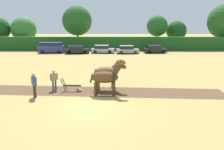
{
  "coord_description": "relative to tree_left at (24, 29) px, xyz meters",
  "views": [
    {
      "loc": [
        1.51,
        -12.7,
        5.0
      ],
      "look_at": [
        1.38,
        4.44,
        1.1
      ],
      "focal_mm": 35.0,
      "sensor_mm": 36.0,
      "label": 1
    }
  ],
  "objects": [
    {
      "name": "ground_plane",
      "position": [
        18.64,
        -36.97,
        -4.12
      ],
      "size": [
        240.0,
        240.0,
        0.0
      ],
      "primitive_type": "plane",
      "color": "#998447"
    },
    {
      "name": "plow",
      "position": [
        17.04,
        -33.38,
        -3.8
      ],
      "size": [
        1.66,
        0.48,
        1.13
      ],
      "rotation": [
        0.0,
        0.0,
        -0.06
      ],
      "color": "#4C331E",
      "rests_on": "ground"
    },
    {
      "name": "parked_car_center_right",
      "position": [
        27.76,
        -9.17,
        -3.43
      ],
      "size": [
        4.27,
        2.11,
        1.44
      ],
      "rotation": [
        0.0,
        0.0,
        0.1
      ],
      "color": "black",
      "rests_on": "ground"
    },
    {
      "name": "tree_center_right",
      "position": [
        34.61,
        1.75,
        -0.33
      ],
      "size": [
        4.56,
        4.56,
        6.09
      ],
      "color": "#4C3823",
      "rests_on": "ground"
    },
    {
      "name": "draft_horse_lead_left",
      "position": [
        19.61,
        -34.19,
        -2.8
      ],
      "size": [
        2.76,
        1.01,
        2.42
      ],
      "rotation": [
        0.0,
        0.0,
        -0.06
      ],
      "color": "#513319",
      "rests_on": "ground"
    },
    {
      "name": "parked_van",
      "position": [
        8.55,
        -9.1,
        -3.11
      ],
      "size": [
        4.88,
        2.31,
        1.97
      ],
      "rotation": [
        0.0,
        0.0,
        0.08
      ],
      "color": "navy",
      "rests_on": "ground"
    },
    {
      "name": "parked_car_left",
      "position": [
        13.39,
        -10.06,
        -3.43
      ],
      "size": [
        4.58,
        2.4,
        1.42
      ],
      "rotation": [
        0.0,
        0.0,
        0.13
      ],
      "color": "black",
      "rests_on": "ground"
    },
    {
      "name": "parked_car_center",
      "position": [
        22.61,
        -9.93,
        -3.43
      ],
      "size": [
        4.21,
        2.12,
        1.45
      ],
      "rotation": [
        0.0,
        0.0,
        0.08
      ],
      "color": "#9E9EA8",
      "rests_on": "ground"
    },
    {
      "name": "farmer_at_plow",
      "position": [
        15.45,
        -33.03,
        -3.21
      ],
      "size": [
        0.54,
        0.44,
        1.59
      ],
      "rotation": [
        0.0,
        0.0,
        -0.93
      ],
      "color": "#4C4C4C",
      "rests_on": "ground"
    },
    {
      "name": "parked_car_center_left",
      "position": [
        18.1,
        -9.28,
        -3.42
      ],
      "size": [
        4.37,
        2.04,
        1.46
      ],
      "rotation": [
        0.0,
        0.0,
        -0.08
      ],
      "color": "#A8A8B2",
      "rests_on": "ground"
    },
    {
      "name": "hedgerow",
      "position": [
        18.64,
        -4.83,
        -2.74
      ],
      "size": [
        60.84,
        1.73,
        2.76
      ],
      "primitive_type": "cube",
      "color": "#1E511E",
      "rests_on": "ground"
    },
    {
      "name": "tree_center_left",
      "position": [
        11.82,
        1.38,
        1.92
      ],
      "size": [
        6.69,
        6.69,
        9.4
      ],
      "color": "#423323",
      "rests_on": "ground"
    },
    {
      "name": "tree_center",
      "position": [
        29.77,
        -0.11,
        0.75
      ],
      "size": [
        4.59,
        4.59,
        7.2
      ],
      "color": "brown",
      "rests_on": "ground"
    },
    {
      "name": "plowed_furrow_strip",
      "position": [
        15.66,
        -33.3,
        -4.12
      ],
      "size": [
        25.91,
        4.15,
        0.01
      ],
      "primitive_type": "cube",
      "rotation": [
        0.0,
        0.0,
        -0.06
      ],
      "color": "brown",
      "rests_on": "ground"
    },
    {
      "name": "farmer_onlooker_left",
      "position": [
        14.53,
        -34.82,
        -3.09
      ],
      "size": [
        0.49,
        0.55,
        1.75
      ],
      "rotation": [
        0.0,
        0.0,
        0.71
      ],
      "color": "#38332D",
      "rests_on": "ground"
    },
    {
      "name": "farmer_beside_team",
      "position": [
        20.07,
        -31.49,
        -3.11
      ],
      "size": [
        0.43,
        0.61,
        1.72
      ],
      "rotation": [
        0.0,
        0.0,
        0.45
      ],
      "color": "#4C4C4C",
      "rests_on": "ground"
    },
    {
      "name": "draft_horse_lead_right",
      "position": [
        19.68,
        -32.89,
        -2.71
      ],
      "size": [
        2.68,
        1.11,
        2.52
      ],
      "rotation": [
        0.0,
        0.0,
        -0.06
      ],
      "color": "brown",
      "rests_on": "ground"
    },
    {
      "name": "tree_left",
      "position": [
        0.0,
        0.0,
        0.0
      ],
      "size": [
        5.48,
        5.48,
        6.87
      ],
      "color": "brown",
      "rests_on": "ground"
    }
  ]
}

